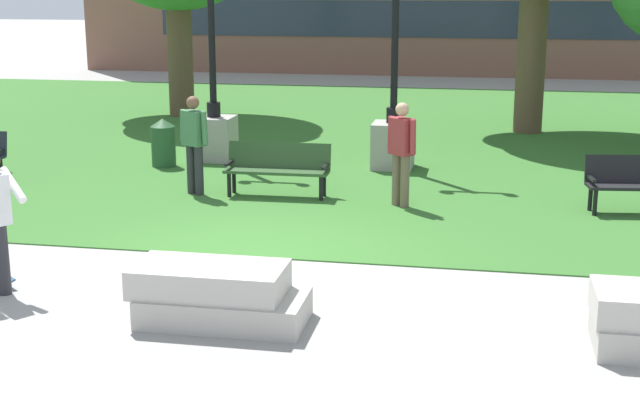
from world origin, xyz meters
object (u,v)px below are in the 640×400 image
person_bystander_near_lawn (401,148)px  lamp_post_right (393,117)px  park_bench_near_right (278,166)px  concrete_block_left (217,295)px  trash_bin (163,142)px  person_bystander_far_lawn (194,139)px  lamp_post_left (214,111)px

person_bystander_near_lawn → lamp_post_right: bearing=98.6°
park_bench_near_right → lamp_post_right: lamp_post_right is taller
concrete_block_left → park_bench_near_right: 5.87m
trash_bin → person_bystander_far_lawn: 2.64m
trash_bin → person_bystander_near_lawn: bearing=-25.3°
person_bystander_near_lawn → trash_bin: bearing=154.7°
concrete_block_left → person_bystander_far_lawn: size_ratio=1.10×
lamp_post_right → person_bystander_near_lawn: lamp_post_right is taller
lamp_post_left → trash_bin: bearing=-135.5°
person_bystander_near_lawn → person_bystander_far_lawn: size_ratio=1.00×
lamp_post_right → concrete_block_left: bearing=-96.6°
person_bystander_near_lawn → park_bench_near_right: bearing=170.6°
lamp_post_left → person_bystander_far_lawn: lamp_post_left is taller
lamp_post_left → person_bystander_far_lawn: bearing=-79.0°
park_bench_near_right → person_bystander_near_lawn: bearing=-9.4°
lamp_post_right → trash_bin: (-4.52, -0.69, -0.52)m
park_bench_near_right → lamp_post_left: bearing=125.7°
person_bystander_far_lawn → person_bystander_near_lawn: bearing=-2.7°
concrete_block_left → lamp_post_right: (0.99, 8.52, 0.72)m
lamp_post_left → concrete_block_left: bearing=-72.5°
park_bench_near_right → lamp_post_left: 3.48m
lamp_post_left → lamp_post_right: lamp_post_left is taller
trash_bin → concrete_block_left: bearing=-65.7°
lamp_post_left → trash_bin: lamp_post_left is taller
lamp_post_right → person_bystander_near_lawn: size_ratio=2.90×
park_bench_near_right → person_bystander_near_lawn: person_bystander_near_lawn is taller
person_bystander_far_lawn → lamp_post_left: bearing=101.0°
concrete_block_left → trash_bin: trash_bin is taller
park_bench_near_right → person_bystander_far_lawn: (-1.43, -0.19, 0.44)m
lamp_post_right → person_bystander_near_lawn: bearing=-81.4°
park_bench_near_right → person_bystander_far_lawn: 1.51m
concrete_block_left → person_bystander_near_lawn: size_ratio=1.10×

